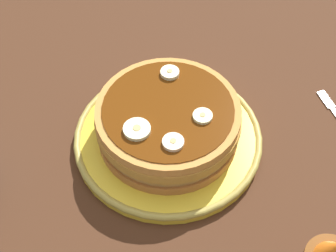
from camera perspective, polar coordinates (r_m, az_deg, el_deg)
ground_plane at (r=72.51cm, az=-0.00°, el=-2.52°), size 140.00×140.00×3.00cm
plate at (r=70.55cm, az=-0.00°, el=-1.35°), size 26.73×26.73×1.76cm
pancake_stack at (r=67.81cm, az=-0.20°, el=0.43°), size 20.20×20.14×5.92cm
banana_slice_0 at (r=61.79cm, az=0.59°, el=-1.91°), size 2.77×2.77×0.75cm
banana_slice_1 at (r=63.12cm, az=-3.60°, el=-0.42°), size 3.56×3.56×0.80cm
banana_slice_2 at (r=69.68cm, az=0.20°, el=6.13°), size 2.66×2.66×0.81cm
banana_slice_3 at (r=64.61cm, az=4.00°, el=1.12°), size 2.62×2.62×0.68cm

